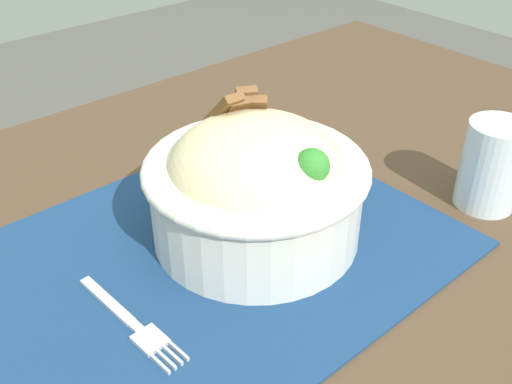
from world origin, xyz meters
The scene contains 5 objects.
table centered at (0.00, 0.00, 0.71)m, with size 1.32×0.82×0.78m.
placemat centered at (-0.02, -0.03, 0.78)m, with size 0.44×0.34×0.00m, color navy.
bowl centered at (-0.07, -0.02, 0.84)m, with size 0.21×0.21×0.14m.
fork centered at (0.09, 0.01, 0.78)m, with size 0.02×0.14×0.00m.
drinking_glass centered at (-0.29, 0.09, 0.82)m, with size 0.06×0.06×0.09m.
Camera 1 is at (0.24, 0.33, 1.14)m, focal length 42.05 mm.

